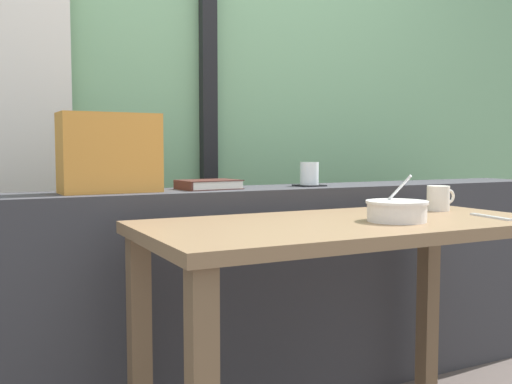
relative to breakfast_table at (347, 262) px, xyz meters
name	(u,v)px	position (x,y,z in m)	size (l,w,h in m)	color
outdoor_backdrop	(188,50)	(-0.07, 1.14, 0.78)	(4.80, 0.08, 2.80)	#7AAD7F
window_divider_post	(208,71)	(0.00, 1.07, 0.68)	(0.07, 0.05, 2.60)	black
dark_console_ledge	(247,295)	(-0.07, 0.53, -0.21)	(2.80, 0.29, 0.80)	#38383D
breakfast_table	(347,262)	(0.00, 0.00, 0.00)	(1.22, 0.60, 0.74)	brown
coaster_square	(309,185)	(0.19, 0.52, 0.19)	(0.10, 0.10, 0.01)	black
juice_glass	(309,174)	(0.19, 0.52, 0.24)	(0.07, 0.07, 0.09)	white
closed_book	(208,185)	(-0.22, 0.54, 0.21)	(0.22, 0.17, 0.03)	#47231E
throw_pillow	(110,153)	(-0.57, 0.53, 0.32)	(0.32, 0.14, 0.26)	#D18938
soup_bowl	(397,211)	(0.12, -0.08, 0.15)	(0.18, 0.18, 0.14)	silver
fork_utensil	(490,217)	(0.43, -0.14, 0.13)	(0.02, 0.17, 0.01)	silver
ceramic_mug	(439,198)	(0.44, 0.09, 0.17)	(0.11, 0.08, 0.08)	silver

